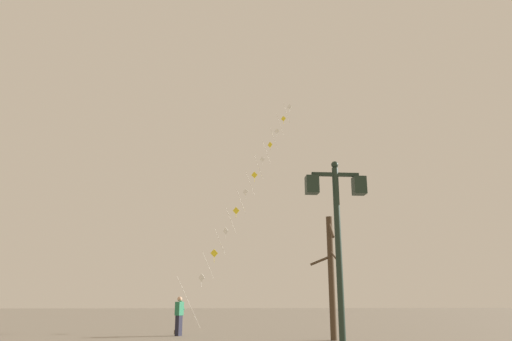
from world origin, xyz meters
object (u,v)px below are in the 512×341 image
object	(u,v)px
kite_flyer	(179,315)
bare_tree	(331,273)
kite_train	(250,184)
twin_lantern_lamp_post	(337,223)

from	to	relation	value
kite_flyer	bare_tree	distance (m)	7.26
kite_train	bare_tree	bearing A→B (deg)	-74.53
kite_flyer	kite_train	bearing A→B (deg)	0.47
twin_lantern_lamp_post	kite_flyer	distance (m)	13.47
kite_flyer	bare_tree	size ratio (longest dim) A/B	0.34
bare_tree	twin_lantern_lamp_post	bearing A→B (deg)	-102.15
kite_train	kite_flyer	bearing A→B (deg)	-117.93
twin_lantern_lamp_post	kite_train	xyz separation A→B (m)	(-0.68, 19.41, 5.57)
twin_lantern_lamp_post	bare_tree	distance (m)	9.76
twin_lantern_lamp_post	bare_tree	world-z (taller)	bare_tree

